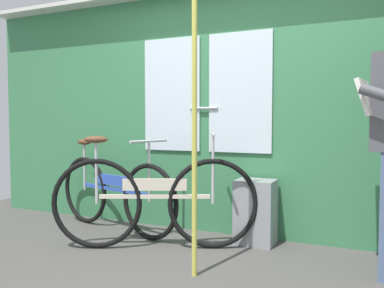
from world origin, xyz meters
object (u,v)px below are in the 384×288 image
Objects in this scene: bicycle_near_door at (114,193)px; trash_bin_by_wall at (256,212)px; handrail_pole at (194,110)px; bicycle_leaning_behind at (154,201)px.

bicycle_near_door reaches higher than trash_bin_by_wall.
bicycle_near_door is at bearing 148.22° from handrail_pole.
bicycle_leaning_behind is 1.01m from handrail_pole.
bicycle_near_door is 0.70× the size of handrail_pole.
bicycle_near_door is 1.01× the size of bicycle_leaning_behind.
handrail_pole is (0.56, -0.41, 0.74)m from bicycle_leaning_behind.
bicycle_leaning_behind is 2.85× the size of trash_bin_by_wall.
bicycle_leaning_behind is at bearing 143.50° from handrail_pole.
bicycle_leaning_behind is 0.70× the size of handrail_pole.
bicycle_near_door is 1.39m from trash_bin_by_wall.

